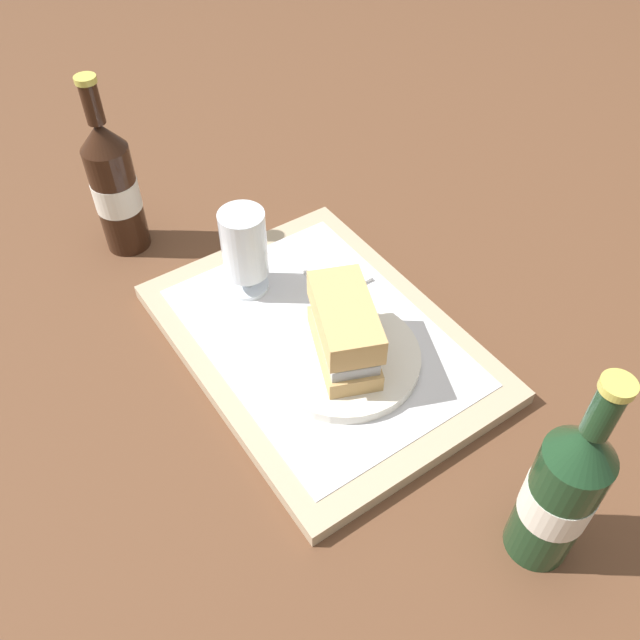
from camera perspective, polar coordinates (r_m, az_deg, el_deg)
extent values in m
plane|color=brown|center=(0.86, 0.00, -2.28)|extent=(3.00, 3.00, 0.00)
cube|color=tan|center=(0.85, 0.00, -1.84)|extent=(0.44, 0.32, 0.02)
cube|color=silver|center=(0.85, 0.00, -1.36)|extent=(0.38, 0.27, 0.00)
cylinder|color=silver|center=(0.81, 2.05, -3.21)|extent=(0.19, 0.19, 0.01)
cube|color=tan|center=(0.80, 2.08, -2.33)|extent=(0.14, 0.11, 0.02)
cube|color=#9EA3A8|center=(0.78, 2.12, -1.37)|extent=(0.13, 0.10, 0.02)
cube|color=silver|center=(0.77, 2.15, -0.78)|extent=(0.12, 0.09, 0.01)
sphere|color=#47932D|center=(0.80, 1.33, 2.32)|extent=(0.04, 0.04, 0.04)
cube|color=tan|center=(0.76, 2.19, 0.34)|extent=(0.14, 0.11, 0.04)
cylinder|color=silver|center=(0.91, -6.19, 2.98)|extent=(0.06, 0.06, 0.01)
cylinder|color=silver|center=(0.90, -6.27, 3.67)|extent=(0.01, 0.01, 0.02)
cylinder|color=silver|center=(0.86, -6.58, 6.56)|extent=(0.06, 0.06, 0.09)
cylinder|color=gold|center=(0.87, -6.51, 5.88)|extent=(0.06, 0.06, 0.07)
cylinder|color=white|center=(0.84, -6.73, 7.89)|extent=(0.05, 0.05, 0.01)
cube|color=white|center=(0.93, 1.09, 4.28)|extent=(0.09, 0.07, 0.01)
cylinder|color=black|center=(1.00, -17.05, 9.97)|extent=(0.06, 0.06, 0.17)
cylinder|color=silver|center=(1.00, -17.15, 10.35)|extent=(0.07, 0.07, 0.05)
cone|color=black|center=(0.95, -18.41, 14.86)|extent=(0.06, 0.06, 0.04)
cylinder|color=black|center=(0.92, -19.10, 17.28)|extent=(0.02, 0.02, 0.05)
cylinder|color=#BFB74C|center=(0.91, -19.60, 18.98)|extent=(0.03, 0.03, 0.01)
cylinder|color=#19381E|center=(0.68, 19.62, -14.67)|extent=(0.06, 0.06, 0.17)
cylinder|color=silver|center=(0.67, 19.80, -14.33)|extent=(0.07, 0.07, 0.05)
cone|color=#19381E|center=(0.60, 22.05, -9.88)|extent=(0.06, 0.06, 0.04)
cylinder|color=#19381E|center=(0.56, 23.36, -7.22)|extent=(0.02, 0.02, 0.05)
cylinder|color=#BFB74C|center=(0.54, 24.34, -5.22)|extent=(0.03, 0.03, 0.01)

